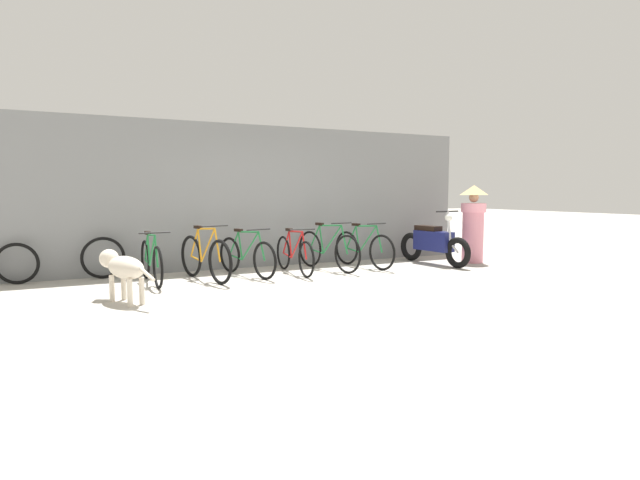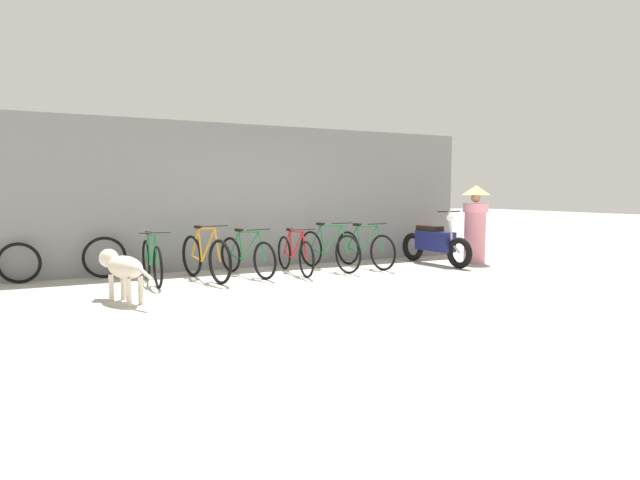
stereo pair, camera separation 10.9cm
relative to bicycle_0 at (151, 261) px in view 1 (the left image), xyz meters
name	(u,v)px [view 1 (the left image)]	position (x,y,z in m)	size (l,w,h in m)	color
ground_plane	(314,294)	(1.95, -1.84, -0.35)	(60.00, 60.00, 0.00)	#ADA89E
shop_wall_back	(250,197)	(1.95, 1.06, 1.00)	(9.34, 0.20, 2.69)	slate
bicycle_0	(151,261)	(0.00, 0.00, 0.00)	(0.46, 1.65, 0.83)	black
bicycle_1	(205,258)	(0.82, -0.10, 0.03)	(0.56, 1.63, 0.91)	black
bicycle_2	(246,256)	(1.55, 0.04, -0.01)	(0.60, 1.62, 0.83)	black
bicycle_3	(294,254)	(2.40, -0.05, -0.01)	(0.46, 1.66, 0.81)	black
bicycle_4	(328,250)	(3.10, 0.05, 0.02)	(0.53, 1.74, 0.89)	black
bicycle_5	(364,249)	(3.86, 0.05, 0.01)	(0.50, 1.61, 0.86)	black
motorcycle	(433,243)	(5.33, -0.18, 0.08)	(0.58, 1.86, 1.07)	black
stray_dog	(123,267)	(-0.50, -1.27, 0.11)	(0.63, 1.18, 0.67)	beige
person_in_robes	(473,221)	(6.22, -0.31, 0.51)	(0.80, 0.80, 1.57)	pink
spare_tire_left	(17,264)	(-1.89, 0.81, -0.02)	(0.65, 0.16, 0.65)	black
spare_tire_right	(103,258)	(-0.66, 0.80, 0.00)	(0.69, 0.10, 0.69)	black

